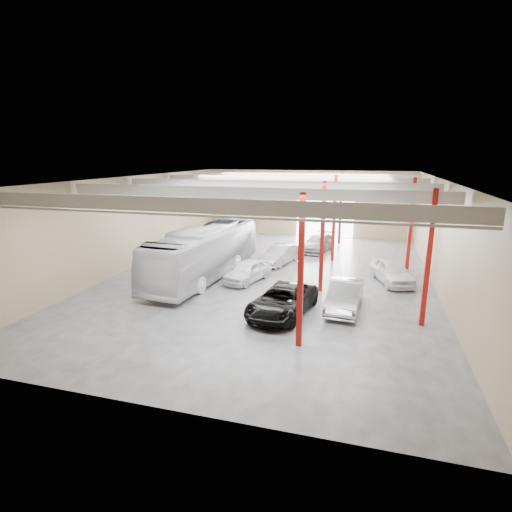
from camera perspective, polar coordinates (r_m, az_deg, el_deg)
The scene contains 8 objects.
depot_shell at distance 28.18m, azimuth 2.71°, elevation 6.96°, with size 22.12×32.12×7.06m.
coach_bus at distance 28.69m, azimuth -7.30°, elevation 0.58°, with size 3.06×13.08×3.64m, color silver.
black_sedan at distance 22.01m, azimuth 3.81°, elevation -6.38°, with size 2.62×5.68×1.58m, color black.
car_row_a at distance 27.68m, azimuth -1.22°, elevation -2.13°, with size 1.74×4.32×1.47m, color white.
car_row_b at distance 32.25m, azimuth 3.48°, elevation 0.22°, with size 1.59×4.56×1.50m, color #AFAFB4.
car_row_c at distance 36.96m, azimuth 8.91°, elevation 1.86°, with size 2.07×5.08×1.48m, color gray.
car_right_near at distance 23.22m, azimuth 12.55°, elevation -5.53°, with size 1.72×4.92×1.62m, color #AFAFB4.
car_right_far at distance 28.88m, azimuth 18.87°, elevation -2.08°, with size 1.89×4.71×1.60m, color white.
Camera 1 is at (6.53, -26.73, 8.49)m, focal length 28.00 mm.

